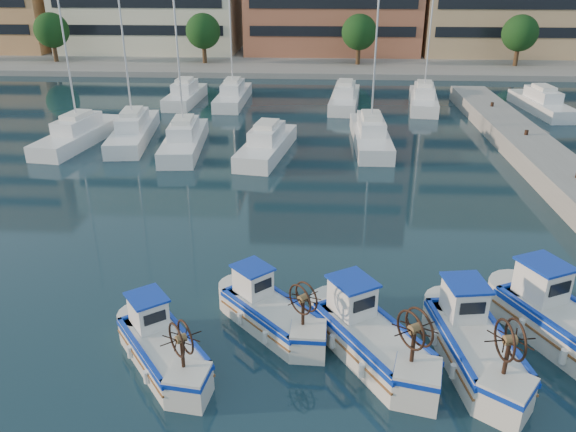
% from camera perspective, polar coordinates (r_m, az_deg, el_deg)
% --- Properties ---
extents(ground, '(300.00, 300.00, 0.00)m').
position_cam_1_polar(ground, '(17.72, 3.48, -14.79)').
color(ground, '#193141').
rests_on(ground, ground).
extents(yacht_marina, '(37.84, 23.11, 11.50)m').
position_cam_1_polar(yacht_marina, '(43.60, -0.37, 10.03)').
color(yacht_marina, white).
rests_on(yacht_marina, ground).
extents(fishing_boat_a, '(3.49, 3.91, 2.42)m').
position_cam_1_polar(fishing_boat_a, '(17.74, -12.72, -12.66)').
color(fishing_boat_a, silver).
rests_on(fishing_boat_a, ground).
extents(fishing_boat_b, '(3.69, 3.78, 2.43)m').
position_cam_1_polar(fishing_boat_b, '(18.89, -1.87, -9.50)').
color(fishing_boat_b, silver).
rests_on(fishing_boat_b, ground).
extents(fishing_boat_c, '(3.76, 4.55, 2.77)m').
position_cam_1_polar(fishing_boat_c, '(17.73, 8.32, -11.91)').
color(fishing_boat_c, silver).
rests_on(fishing_boat_c, ground).
extents(fishing_boat_d, '(2.44, 4.59, 2.79)m').
position_cam_1_polar(fishing_boat_d, '(18.20, 18.34, -11.95)').
color(fishing_boat_d, silver).
rests_on(fishing_boat_d, ground).
extents(fishing_boat_e, '(3.77, 4.98, 3.00)m').
position_cam_1_polar(fishing_boat_e, '(20.03, 26.26, -9.61)').
color(fishing_boat_e, silver).
rests_on(fishing_boat_e, ground).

